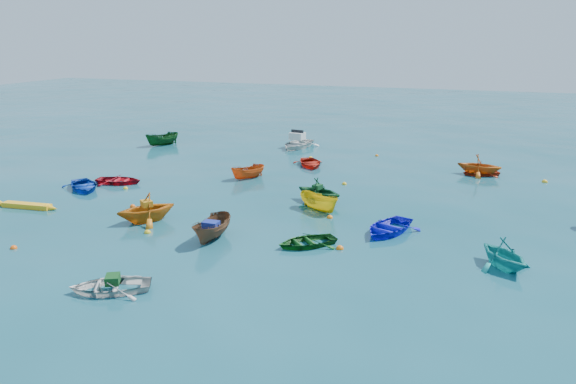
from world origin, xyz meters
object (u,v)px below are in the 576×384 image
(motorboat_white, at_px, (297,147))
(kayak_yellow, at_px, (27,208))
(dinghy_white_near, at_px, (111,291))
(dinghy_blue_se, at_px, (388,232))
(dinghy_blue_sw, at_px, (84,189))

(motorboat_white, bearing_deg, kayak_yellow, -103.18)
(dinghy_white_near, height_order, dinghy_blue_se, dinghy_blue_se)
(dinghy_blue_sw, relative_size, dinghy_blue_se, 0.95)
(dinghy_blue_sw, relative_size, dinghy_white_near, 1.08)
(dinghy_blue_sw, height_order, dinghy_white_near, dinghy_blue_sw)
(kayak_yellow, height_order, motorboat_white, motorboat_white)
(dinghy_blue_sw, distance_m, motorboat_white, 19.63)
(dinghy_blue_se, height_order, kayak_yellow, dinghy_blue_se)
(dinghy_white_near, bearing_deg, dinghy_blue_se, 110.36)
(dinghy_white_near, xyz_separation_m, motorboat_white, (-2.37, 29.52, 0.00))
(motorboat_white, bearing_deg, dinghy_blue_se, -50.70)
(dinghy_blue_sw, distance_m, kayak_yellow, 4.39)
(dinghy_blue_sw, xyz_separation_m, motorboat_white, (8.50, 17.70, 0.00))
(dinghy_blue_se, xyz_separation_m, kayak_yellow, (-20.23, -2.86, 0.00))
(dinghy_white_near, xyz_separation_m, dinghy_blue_se, (8.97, 10.31, 0.00))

